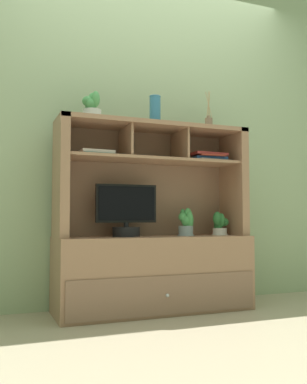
% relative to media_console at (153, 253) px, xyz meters
% --- Properties ---
extents(floor_plane, '(6.00, 6.00, 0.02)m').
position_rel_media_console_xyz_m(floor_plane, '(0.00, -0.01, -0.41)').
color(floor_plane, tan).
rests_on(floor_plane, ground).
extents(back_wall, '(6.00, 0.02, 2.80)m').
position_rel_media_console_xyz_m(back_wall, '(0.00, 0.25, 1.00)').
color(back_wall, '#96AB81').
rests_on(back_wall, ground).
extents(media_console, '(1.36, 0.48, 1.30)m').
position_rel_media_console_xyz_m(media_console, '(0.00, 0.00, 0.00)').
color(media_console, '#9A6F53').
rests_on(media_console, ground).
extents(tv_monitor, '(0.43, 0.19, 0.36)m').
position_rel_media_console_xyz_m(tv_monitor, '(-0.20, -0.01, 0.27)').
color(tv_monitor, black).
rests_on(tv_monitor, media_console).
extents(potted_orchid, '(0.12, 0.12, 0.20)m').
position_rel_media_console_xyz_m(potted_orchid, '(0.25, -0.02, 0.21)').
color(potted_orchid, '#84959C').
rests_on(potted_orchid, media_console).
extents(potted_fern, '(0.13, 0.12, 0.17)m').
position_rel_media_console_xyz_m(potted_fern, '(0.52, -0.02, 0.20)').
color(potted_fern, silver).
rests_on(potted_fern, media_console).
extents(magazine_stack_left, '(0.29, 0.24, 0.06)m').
position_rel_media_console_xyz_m(magazine_stack_left, '(0.43, -0.01, 0.69)').
color(magazine_stack_left, slate).
rests_on(magazine_stack_left, media_console).
extents(magazine_stack_centre, '(0.23, 0.24, 0.03)m').
position_rel_media_console_xyz_m(magazine_stack_centre, '(-0.43, -0.02, 0.68)').
color(magazine_stack_centre, slate).
rests_on(magazine_stack_centre, media_console).
extents(diffuser_bottle, '(0.06, 0.06, 0.29)m').
position_rel_media_console_xyz_m(diffuser_bottle, '(0.44, -0.01, 0.96)').
color(diffuser_bottle, '#876B55').
rests_on(diffuser_bottle, media_console).
extents(potted_succulent, '(0.14, 0.14, 0.19)m').
position_rel_media_console_xyz_m(potted_succulent, '(-0.45, 0.01, 0.99)').
color(potted_succulent, silver).
rests_on(potted_succulent, media_console).
extents(ceramic_vase, '(0.08, 0.08, 0.20)m').
position_rel_media_console_xyz_m(ceramic_vase, '(0.00, -0.03, 1.01)').
color(ceramic_vase, teal).
rests_on(ceramic_vase, media_console).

